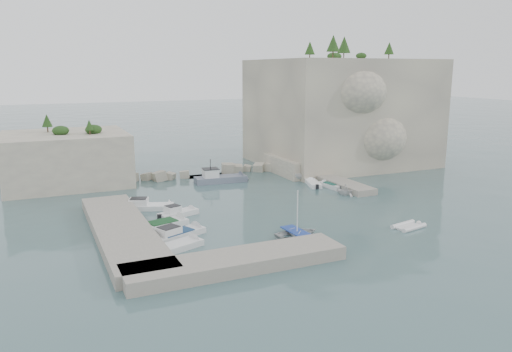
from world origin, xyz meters
name	(u,v)px	position (x,y,z in m)	size (l,w,h in m)	color
ground	(278,213)	(0.00, 0.00, 0.00)	(400.00, 400.00, 0.00)	#436164
cliff_east	(340,112)	(23.00, 23.00, 8.50)	(26.00, 22.00, 17.00)	beige
cliff_terrace	(301,165)	(13.00, 18.00, 1.25)	(8.00, 10.00, 2.50)	beige
outcrop_west	(66,158)	(-20.00, 25.00, 3.50)	(16.00, 14.00, 7.00)	beige
quay_west	(122,231)	(-17.00, -1.00, 0.55)	(5.00, 24.00, 1.10)	#9E9689
quay_south	(237,262)	(-10.00, -12.50, 0.55)	(18.00, 4.00, 1.10)	#9E9689
ledge_east	(333,180)	(13.50, 10.00, 0.40)	(3.00, 16.00, 0.80)	#9E9689
breakwater	(206,171)	(-1.00, 22.00, 0.70)	(28.00, 3.00, 1.40)	beige
motorboat_a	(147,209)	(-12.86, 7.52, 0.00)	(6.47, 1.92, 1.40)	white
motorboat_b	(178,216)	(-10.36, 3.42, 0.00)	(4.86, 1.59, 1.40)	silver
motorboat_c	(162,227)	(-12.86, 0.35, 0.00)	(5.61, 2.04, 0.70)	silver
motorboat_d	(177,238)	(-12.42, -3.41, 0.00)	(6.38, 1.90, 1.40)	silver
motorboat_e	(180,248)	(-12.93, -6.30, 0.00)	(4.51, 1.85, 0.70)	silver
rowboat	(297,237)	(-1.94, -7.76, 0.00)	(3.09, 4.32, 0.89)	silver
inflatable_dinghy	(408,228)	(9.49, -10.00, 0.00)	(3.63, 1.76, 0.44)	silver
tender_east_a	(346,195)	(11.55, 3.82, 0.00)	(2.45, 2.84, 1.50)	silver
tender_east_b	(332,188)	(11.92, 7.86, 0.00)	(4.39, 1.50, 0.70)	silver
tender_east_c	(313,186)	(10.29, 9.87, 0.00)	(4.52, 1.46, 0.70)	white
tender_east_d	(305,180)	(10.91, 13.21, 0.00)	(1.47, 3.91, 1.51)	white
work_boat	(221,182)	(-0.49, 16.99, 0.00)	(7.90, 2.33, 2.20)	slate
rowboat_mast	(297,211)	(-1.94, -7.76, 2.55)	(0.10, 0.10, 4.20)	white
vegetation	(310,54)	(17.83, 24.40, 17.93)	(53.48, 13.88, 13.40)	#1E4219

